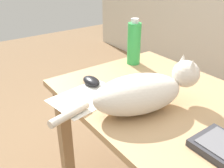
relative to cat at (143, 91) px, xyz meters
name	(u,v)px	position (x,y,z in m)	size (l,w,h in m)	color
desk	(205,146)	(0.22, 0.14, -0.19)	(1.40, 0.72, 0.74)	tan
cat	(143,91)	(0.00, 0.00, 0.00)	(0.28, 0.59, 0.20)	silver
computer_mouse	(91,81)	(-0.30, -0.05, -0.06)	(0.11, 0.06, 0.04)	black
paper_sheet	(87,97)	(-0.21, -0.13, -0.08)	(0.21, 0.30, 0.00)	white
spray_bottle	(134,43)	(-0.39, 0.29, 0.04)	(0.07, 0.07, 0.25)	green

